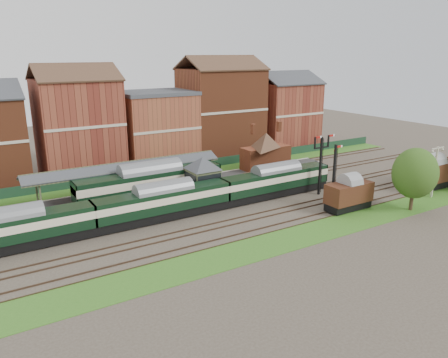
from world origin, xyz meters
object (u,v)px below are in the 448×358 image
signal_box (203,178)px  platform_railcar (151,183)px  semaphore_bracket (321,162)px  goods_van_a (349,194)px  dmu_train (164,201)px

signal_box → platform_railcar: signal_box is taller
semaphore_bracket → goods_van_a: bearing=-101.4°
signal_box → goods_van_a: (13.73, -12.25, -1.11)m
dmu_train → platform_railcar: size_ratio=2.54×
semaphore_bracket → platform_railcar: size_ratio=0.42×
platform_railcar → goods_van_a: platform_railcar is taller
signal_box → goods_van_a: size_ratio=0.99×
dmu_train → goods_van_a: 22.58m
signal_box → goods_van_a: bearing=-41.7°
dmu_train → goods_van_a: (20.70, -9.00, -0.15)m
semaphore_bracket → dmu_train: bearing=173.5°
dmu_train → goods_van_a: dmu_train is taller
dmu_train → goods_van_a: bearing=-23.5°
signal_box → semaphore_bracket: bearing=-20.9°
goods_van_a → semaphore_bracket: bearing=78.6°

